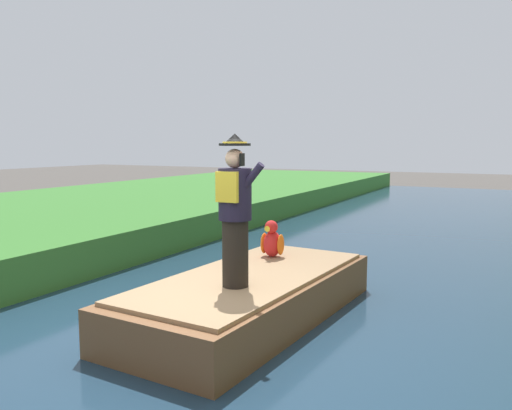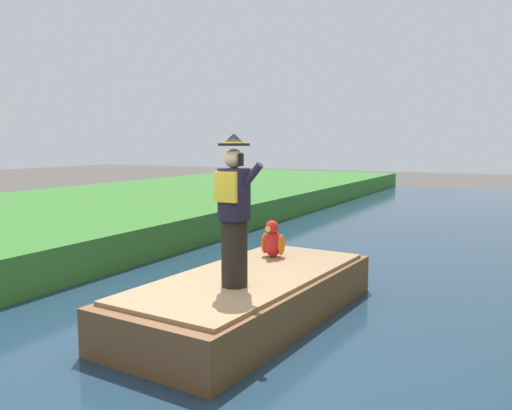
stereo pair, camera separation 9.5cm
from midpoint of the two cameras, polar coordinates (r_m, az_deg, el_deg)
ground_plane at (r=6.32m, az=-5.89°, el=-15.99°), size 80.00×80.00×0.00m
canal_water at (r=6.30m, az=-5.90°, el=-15.57°), size 6.73×48.00×0.10m
boat at (r=7.08m, az=-1.00°, el=-9.99°), size 2.07×4.31×0.61m
person_pirate at (r=6.23m, az=-2.74°, el=-0.68°), size 0.61×0.42×1.85m
parrot_plush at (r=7.96m, az=1.44°, el=-3.98°), size 0.36×0.35×0.57m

